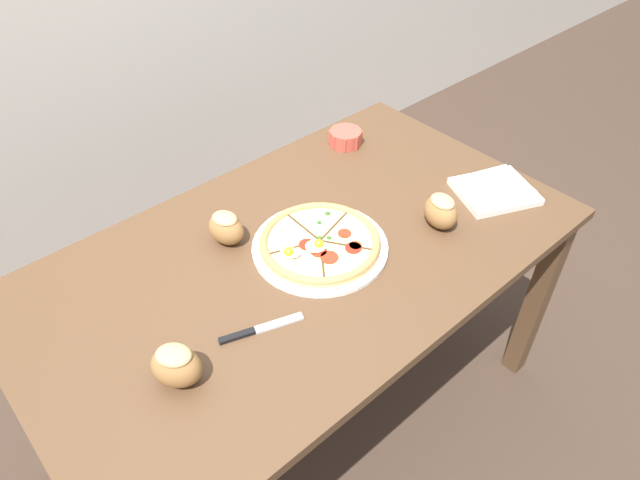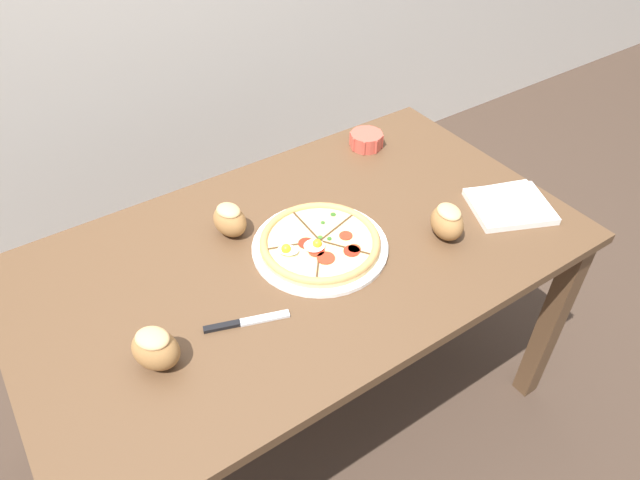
{
  "view_description": "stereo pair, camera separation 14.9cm",
  "coord_description": "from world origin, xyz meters",
  "px_view_note": "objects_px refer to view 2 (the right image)",
  "views": [
    {
      "loc": [
        -0.7,
        -0.86,
        1.77
      ],
      "look_at": [
        0.04,
        -0.03,
        0.78
      ],
      "focal_mm": 32.0,
      "sensor_mm": 36.0,
      "label": 1
    },
    {
      "loc": [
        -0.58,
        -0.95,
        1.77
      ],
      "look_at": [
        0.04,
        -0.03,
        0.78
      ],
      "focal_mm": 32.0,
      "sensor_mm": 36.0,
      "label": 2
    }
  ],
  "objects_px": {
    "napkin_folded": "(510,204)",
    "knife_main": "(246,322)",
    "bread_piece_mid": "(155,348)",
    "pizza": "(320,243)",
    "ramekin_bowl": "(366,140)",
    "bread_piece_near": "(230,220)",
    "bread_piece_far": "(447,221)",
    "dining_table": "(302,274)"
  },
  "relations": [
    {
      "from": "napkin_folded",
      "to": "knife_main",
      "type": "relative_size",
      "value": 1.39
    },
    {
      "from": "bread_piece_mid",
      "to": "knife_main",
      "type": "bearing_deg",
      "value": -1.39
    },
    {
      "from": "pizza",
      "to": "ramekin_bowl",
      "type": "distance_m",
      "value": 0.52
    },
    {
      "from": "bread_piece_near",
      "to": "knife_main",
      "type": "distance_m",
      "value": 0.33
    },
    {
      "from": "bread_piece_far",
      "to": "ramekin_bowl",
      "type": "bearing_deg",
      "value": 78.73
    },
    {
      "from": "pizza",
      "to": "bread_piece_far",
      "type": "height_order",
      "value": "bread_piece_far"
    },
    {
      "from": "bread_piece_near",
      "to": "napkin_folded",
      "type": "bearing_deg",
      "value": -26.24
    },
    {
      "from": "dining_table",
      "to": "pizza",
      "type": "height_order",
      "value": "pizza"
    },
    {
      "from": "knife_main",
      "to": "ramekin_bowl",
      "type": "bearing_deg",
      "value": 51.75
    },
    {
      "from": "bread_piece_near",
      "to": "knife_main",
      "type": "xyz_separation_m",
      "value": [
        -0.12,
        -0.3,
        -0.04
      ]
    },
    {
      "from": "pizza",
      "to": "bread_piece_near",
      "type": "relative_size",
      "value": 3.05
    },
    {
      "from": "ramekin_bowl",
      "to": "bread_piece_mid",
      "type": "xyz_separation_m",
      "value": [
        -0.9,
        -0.44,
        0.03
      ]
    },
    {
      "from": "ramekin_bowl",
      "to": "dining_table",
      "type": "bearing_deg",
      "value": -145.75
    },
    {
      "from": "ramekin_bowl",
      "to": "bread_piece_near",
      "type": "xyz_separation_m",
      "value": [
        -0.57,
        -0.14,
        0.02
      ]
    },
    {
      "from": "dining_table",
      "to": "pizza",
      "type": "relative_size",
      "value": 4.12
    },
    {
      "from": "bread_piece_far",
      "to": "knife_main",
      "type": "relative_size",
      "value": 0.63
    },
    {
      "from": "ramekin_bowl",
      "to": "knife_main",
      "type": "distance_m",
      "value": 0.82
    },
    {
      "from": "dining_table",
      "to": "bread_piece_near",
      "type": "distance_m",
      "value": 0.25
    },
    {
      "from": "bread_piece_near",
      "to": "pizza",
      "type": "bearing_deg",
      "value": -48.47
    },
    {
      "from": "ramekin_bowl",
      "to": "bread_piece_far",
      "type": "distance_m",
      "value": 0.49
    },
    {
      "from": "bread_piece_mid",
      "to": "knife_main",
      "type": "height_order",
      "value": "bread_piece_mid"
    },
    {
      "from": "bread_piece_mid",
      "to": "ramekin_bowl",
      "type": "bearing_deg",
      "value": 26.1
    },
    {
      "from": "dining_table",
      "to": "napkin_folded",
      "type": "distance_m",
      "value": 0.63
    },
    {
      "from": "dining_table",
      "to": "ramekin_bowl",
      "type": "height_order",
      "value": "ramekin_bowl"
    },
    {
      "from": "pizza",
      "to": "knife_main",
      "type": "height_order",
      "value": "pizza"
    },
    {
      "from": "napkin_folded",
      "to": "bread_piece_far",
      "type": "bearing_deg",
      "value": 175.69
    },
    {
      "from": "dining_table",
      "to": "bread_piece_far",
      "type": "height_order",
      "value": "bread_piece_far"
    },
    {
      "from": "bread_piece_mid",
      "to": "napkin_folded",
      "type": "bearing_deg",
      "value": -2.92
    },
    {
      "from": "napkin_folded",
      "to": "knife_main",
      "type": "distance_m",
      "value": 0.83
    },
    {
      "from": "pizza",
      "to": "bread_piece_far",
      "type": "bearing_deg",
      "value": -25.15
    },
    {
      "from": "dining_table",
      "to": "pizza",
      "type": "bearing_deg",
      "value": -31.82
    },
    {
      "from": "ramekin_bowl",
      "to": "bread_piece_near",
      "type": "height_order",
      "value": "bread_piece_near"
    },
    {
      "from": "bread_piece_near",
      "to": "bread_piece_mid",
      "type": "relative_size",
      "value": 0.87
    },
    {
      "from": "ramekin_bowl",
      "to": "pizza",
      "type": "bearing_deg",
      "value": -140.91
    },
    {
      "from": "dining_table",
      "to": "bread_piece_mid",
      "type": "xyz_separation_m",
      "value": [
        -0.45,
        -0.14,
        0.15
      ]
    },
    {
      "from": "pizza",
      "to": "bread_piece_near",
      "type": "distance_m",
      "value": 0.25
    },
    {
      "from": "ramekin_bowl",
      "to": "napkin_folded",
      "type": "height_order",
      "value": "ramekin_bowl"
    },
    {
      "from": "dining_table",
      "to": "napkin_folded",
      "type": "bearing_deg",
      "value": -17.87
    },
    {
      "from": "napkin_folded",
      "to": "bread_piece_near",
      "type": "distance_m",
      "value": 0.79
    },
    {
      "from": "ramekin_bowl",
      "to": "napkin_folded",
      "type": "bearing_deg",
      "value": -74.18
    },
    {
      "from": "ramekin_bowl",
      "to": "bread_piece_near",
      "type": "relative_size",
      "value": 0.95
    },
    {
      "from": "pizza",
      "to": "knife_main",
      "type": "distance_m",
      "value": 0.31
    }
  ]
}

